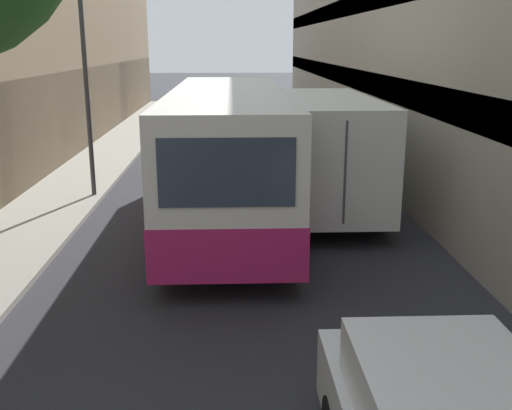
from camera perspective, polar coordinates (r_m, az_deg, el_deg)
ground_plane at (r=13.78m, az=-1.75°, el=-2.08°), size 150.00×150.00×0.00m
sidewalk_left at (r=14.52m, az=-20.79°, el=-1.95°), size 2.23×60.00×0.11m
bus at (r=14.07m, az=-2.63°, el=5.09°), size 2.57×10.22×3.07m
box_truck at (r=15.74m, az=5.81°, el=5.86°), size 2.33×8.29×2.83m
street_lamp at (r=16.37m, az=-16.26°, el=16.28°), size 0.36×0.80×6.36m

